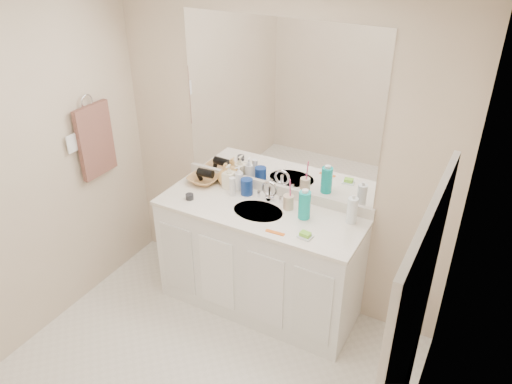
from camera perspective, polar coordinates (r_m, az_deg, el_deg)
The scene contains 28 objects.
ceiling at distance 2.21m, azimuth -12.97°, elevation 19.87°, with size 2.60×2.60×0.02m, color white.
wall_back at distance 3.62m, azimuth 2.46°, elevation 4.30°, with size 2.60×0.02×2.40m, color beige.
wall_left at distance 3.54m, azimuth -26.99°, elevation 0.23°, with size 0.02×2.60×2.40m, color beige.
wall_right at distance 2.26m, azimuth 18.03°, elevation -15.35°, with size 0.02×2.60×2.40m, color beige.
vanity_cabinet at distance 3.82m, azimuth 0.36°, elevation -7.85°, with size 1.50×0.55×0.85m, color white.
countertop at distance 3.57m, azimuth 0.38°, elevation -2.24°, with size 1.52×0.57×0.03m, color white.
backsplash at distance 3.74m, azimuth 2.27°, elevation 0.33°, with size 1.52×0.03×0.08m, color silver.
sink_basin at distance 3.55m, azimuth 0.23°, elevation -2.34°, with size 0.37×0.37×0.02m, color beige.
faucet at distance 3.65m, azimuth 1.57°, elevation -0.14°, with size 0.02×0.02×0.11m, color silver.
mirror at distance 3.48m, azimuth 2.55°, elevation 9.63°, with size 1.48×0.01×1.20m, color white.
blue_mug at distance 3.72m, azimuth -1.06°, elevation 0.61°, with size 0.09×0.09×0.12m, color navy.
tan_cup at distance 3.56m, azimuth 3.73°, elevation -1.15°, with size 0.08×0.08×0.10m, color #CFB092.
toothbrush at distance 3.50m, azimuth 3.93°, elevation 0.19°, with size 0.01×0.01×0.19m, color #F9417E.
mouthwash_bottle at distance 3.43m, azimuth 5.56°, elevation -1.50°, with size 0.08×0.08×0.20m, color #0EABA3.
clear_pump_bottle at distance 3.44m, azimuth 10.92°, elevation -2.07°, with size 0.07×0.07×0.19m, color white.
soap_dish at distance 3.29m, azimuth 5.64°, elevation -5.08°, with size 0.09×0.07×0.01m, color white.
green_soap at distance 3.27m, azimuth 5.66°, elevation -4.81°, with size 0.07×0.05×0.02m, color #82D734.
orange_comb at distance 3.31m, azimuth 2.19°, elevation -4.65°, with size 0.13×0.03×0.01m, color orange.
dark_jar at distance 3.71m, azimuth -7.60°, elevation -0.53°, with size 0.06×0.06×0.04m, color #232428.
extra_white_bottle at distance 3.71m, azimuth -2.71°, elevation 0.63°, with size 0.05×0.05×0.14m, color silver.
soap_bottle_white at distance 3.77m, azimuth -1.95°, elevation 1.60°, with size 0.08×0.08×0.20m, color white.
soap_bottle_cream at distance 3.80m, azimuth -3.09°, elevation 1.80°, with size 0.09×0.09×0.19m, color #F8ECCA.
soap_bottle_yellow at distance 3.86m, azimuth -3.46°, elevation 2.08°, with size 0.14×0.14×0.17m, color #E1A757.
wicker_basket at distance 3.92m, azimuth -5.98°, elevation 1.44°, with size 0.24×0.24×0.06m, color #B27E47.
hair_dryer at distance 3.88m, azimuth -5.79°, elevation 2.17°, with size 0.06×0.06×0.13m, color black.
towel_ring at distance 3.82m, azimuth -18.77°, elevation 9.77°, with size 0.11×0.11×0.01m, color silver.
hand_towel at distance 3.91m, azimuth -17.87°, elevation 5.61°, with size 0.04×0.32×0.55m, color brown.
switch_plate at distance 3.78m, azimuth -20.31°, elevation 5.22°, with size 0.01×0.09×0.13m, color white.
Camera 1 is at (1.43, -1.65, 2.75)m, focal length 35.00 mm.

